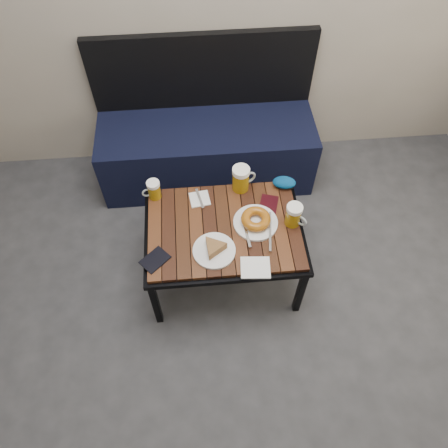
{
  "coord_description": "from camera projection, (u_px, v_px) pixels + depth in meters",
  "views": [
    {
      "loc": [
        0.05,
        -0.38,
        2.34
      ],
      "look_at": [
        0.17,
        0.94,
        0.5
      ],
      "focal_mm": 35.0,
      "sensor_mm": 36.0,
      "label": 1
    }
  ],
  "objects": [
    {
      "name": "knit_pouch",
      "position": [
        284.0,
        182.0,
        2.43
      ],
      "size": [
        0.14,
        0.11,
        0.06
      ],
      "primitive_type": "ellipsoid",
      "rotation": [
        0.0,
        0.0,
        -0.19
      ],
      "color": "navy",
      "rests_on": "cafe_table"
    },
    {
      "name": "napkin_left",
      "position": [
        200.0,
        199.0,
        2.4
      ],
      "size": [
        0.12,
        0.14,
        0.01
      ],
      "rotation": [
        0.0,
        0.0,
        0.13
      ],
      "color": "white",
      "rests_on": "cafe_table"
    },
    {
      "name": "passport_navy",
      "position": [
        155.0,
        260.0,
        2.17
      ],
      "size": [
        0.17,
        0.16,
        0.01
      ],
      "primitive_type": "cube",
      "rotation": [
        0.0,
        0.0,
        -0.83
      ],
      "color": "black",
      "rests_on": "cafe_table"
    },
    {
      "name": "plate_bagel",
      "position": [
        256.0,
        221.0,
        2.28
      ],
      "size": [
        0.24,
        0.31,
        0.06
      ],
      "color": "white",
      "rests_on": "cafe_table"
    },
    {
      "name": "cafe_table",
      "position": [
        224.0,
        232.0,
        2.33
      ],
      "size": [
        0.84,
        0.62,
        0.47
      ],
      "color": "black",
      "rests_on": "ground"
    },
    {
      "name": "napkin_right",
      "position": [
        255.0,
        268.0,
        2.14
      ],
      "size": [
        0.15,
        0.13,
        0.01
      ],
      "rotation": [
        0.0,
        0.0,
        -0.08
      ],
      "color": "white",
      "rests_on": "cafe_table"
    },
    {
      "name": "beer_mug_left",
      "position": [
        154.0,
        190.0,
        2.36
      ],
      "size": [
        0.11,
        0.08,
        0.12
      ],
      "rotation": [
        0.0,
        0.0,
        3.38
      ],
      "color": "#9A720C",
      "rests_on": "cafe_table"
    },
    {
      "name": "bench",
      "position": [
        207.0,
        145.0,
        2.93
      ],
      "size": [
        1.4,
        0.5,
        0.95
      ],
      "color": "black",
      "rests_on": "ground"
    },
    {
      "name": "plate_pie",
      "position": [
        214.0,
        249.0,
        2.18
      ],
      "size": [
        0.22,
        0.22,
        0.06
      ],
      "color": "white",
      "rests_on": "cafe_table"
    },
    {
      "name": "passport_burgundy",
      "position": [
        269.0,
        204.0,
        2.38
      ],
      "size": [
        0.13,
        0.15,
        0.01
      ],
      "primitive_type": "cube",
      "rotation": [
        0.0,
        0.0,
        -0.3
      ],
      "color": "black",
      "rests_on": "cafe_table"
    },
    {
      "name": "beer_mug_right",
      "position": [
        294.0,
        215.0,
        2.25
      ],
      "size": [
        0.12,
        0.11,
        0.13
      ],
      "rotation": [
        0.0,
        0.0,
        -0.73
      ],
      "color": "#9A720C",
      "rests_on": "cafe_table"
    },
    {
      "name": "ground",
      "position": [
        207.0,
        442.0,
        2.12
      ],
      "size": [
        4.0,
        4.0,
        0.0
      ],
      "primitive_type": "plane",
      "color": "#2D2D30",
      "rests_on": "ground"
    },
    {
      "name": "beer_mug_centre",
      "position": [
        241.0,
        179.0,
        2.39
      ],
      "size": [
        0.15,
        0.12,
        0.15
      ],
      "rotation": [
        0.0,
        0.0,
        0.36
      ],
      "color": "#9A720C",
      "rests_on": "cafe_table"
    },
    {
      "name": "room_shell",
      "position": [
        168.0,
        64.0,
        0.99
      ],
      "size": [
        4.0,
        4.0,
        4.0
      ],
      "color": "gray",
      "rests_on": "ground"
    }
  ]
}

